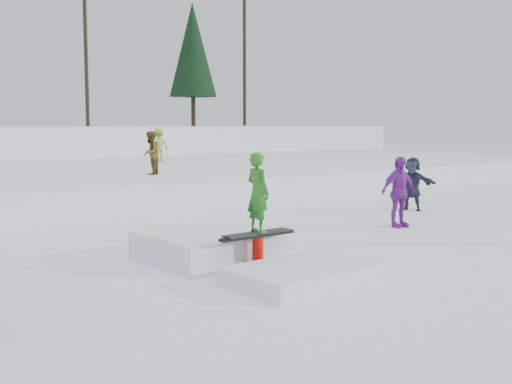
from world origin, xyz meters
TOP-DOWN VIEW (x-y plane):
  - ground at (0.00, 0.00)m, footprint 120.00×120.00m
  - snow_midrise at (0.00, 16.00)m, footprint 50.00×18.00m
  - treeline at (6.18, 28.28)m, footprint 40.24×4.22m
  - walker_olive at (2.92, 10.92)m, footprint 0.94×0.93m
  - walker_ygreen at (7.22, 17.69)m, footprint 1.04×0.64m
  - spectator_purple at (4.50, 1.22)m, footprint 1.11×0.62m
  - spectator_dark at (7.33, 2.97)m, footprint 0.99×1.56m
  - jib_rail_feature at (-1.28, 0.32)m, footprint 2.60×4.40m

SIDE VIEW (x-z plane):
  - ground at x=0.00m, z-range 0.00..0.00m
  - jib_rail_feature at x=-1.28m, z-range -0.75..1.36m
  - snow_midrise at x=0.00m, z-range 0.00..0.80m
  - spectator_dark at x=7.33m, z-range 0.00..1.61m
  - spectator_purple at x=4.50m, z-range 0.00..1.79m
  - walker_olive at x=2.92m, z-range 0.80..2.33m
  - walker_ygreen at x=7.22m, z-range 0.80..2.37m
  - treeline at x=6.18m, z-range 2.20..12.70m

